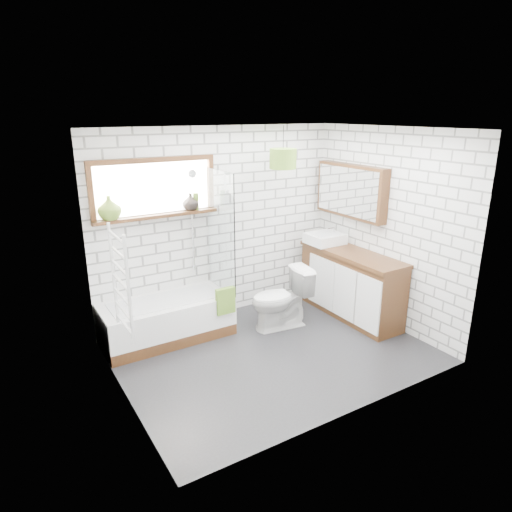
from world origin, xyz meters
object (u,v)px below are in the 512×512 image
toilet (281,299)px  pendant (283,159)px  vanity (351,284)px  bathtub (167,319)px  basin (325,238)px

toilet → pendant: (0.24, 0.36, 1.71)m
vanity → toilet: vanity is taller
vanity → pendant: (-0.76, 0.55, 1.65)m
bathtub → toilet: 1.44m
toilet → pendant: bearing=153.4°
vanity → basin: size_ratio=3.33×
vanity → basin: (-0.06, 0.50, 0.52)m
vanity → toilet: size_ratio=2.03×
bathtub → vanity: bearing=-15.5°
vanity → pendant: pendant is taller
vanity → toilet: bearing=169.5°
basin → toilet: bearing=-161.7°
bathtub → vanity: 2.46m
pendant → toilet: bearing=-124.2°
bathtub → vanity: size_ratio=0.98×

